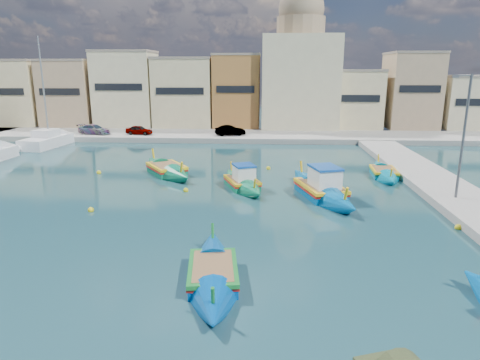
% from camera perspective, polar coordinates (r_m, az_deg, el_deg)
% --- Properties ---
extents(ground, '(160.00, 160.00, 0.00)m').
position_cam_1_polar(ground, '(22.64, -11.19, -7.07)').
color(ground, '#153E40').
rests_on(ground, ground).
extents(north_quay, '(80.00, 8.00, 0.60)m').
position_cam_1_polar(north_quay, '(53.23, -2.59, 5.90)').
color(north_quay, gray).
rests_on(north_quay, ground).
extents(north_townhouses, '(83.20, 7.87, 10.19)m').
position_cam_1_polar(north_townhouses, '(59.80, 4.62, 11.33)').
color(north_townhouses, beige).
rests_on(north_townhouses, ground).
extents(church_block, '(10.00, 10.00, 19.10)m').
position_cam_1_polar(church_block, '(60.50, 7.93, 14.51)').
color(church_block, beige).
rests_on(church_block, ground).
extents(quay_street_lamp, '(1.18, 0.16, 8.00)m').
position_cam_1_polar(quay_street_lamp, '(29.13, 27.55, 5.19)').
color(quay_street_lamp, '#595B60').
rests_on(quay_street_lamp, ground).
extents(parked_cars, '(20.72, 2.54, 1.19)m').
position_cam_1_polar(parked_cars, '(53.32, -12.32, 6.55)').
color(parked_cars, '#4C1919').
rests_on(parked_cars, north_quay).
extents(luzzu_turquoise_cabin, '(5.02, 10.56, 3.32)m').
position_cam_1_polar(luzzu_turquoise_cabin, '(29.12, 10.71, -1.34)').
color(luzzu_turquoise_cabin, '#005C9E').
rests_on(luzzu_turquoise_cabin, ground).
extents(luzzu_blue_cabin, '(4.47, 7.81, 2.71)m').
position_cam_1_polar(luzzu_blue_cabin, '(30.69, 0.30, -0.41)').
color(luzzu_blue_cabin, '#0B744C').
rests_on(luzzu_blue_cabin, ground).
extents(luzzu_cyan_mid, '(2.32, 7.61, 2.22)m').
position_cam_1_polar(luzzu_cyan_mid, '(35.83, 18.60, 0.84)').
color(luzzu_cyan_mid, '#007E9F').
rests_on(luzzu_cyan_mid, ground).
extents(luzzu_green, '(6.72, 8.45, 2.74)m').
position_cam_1_polar(luzzu_green, '(35.22, -9.74, 1.26)').
color(luzzu_green, '#0A704D').
rests_on(luzzu_green, ground).
extents(luzzu_blue_south, '(2.87, 8.36, 2.37)m').
position_cam_1_polar(luzzu_blue_south, '(17.57, -3.62, -12.50)').
color(luzzu_blue_south, '#004A9E').
rests_on(luzzu_blue_south, ground).
extents(yacht_north, '(3.62, 9.68, 12.62)m').
position_cam_1_polar(yacht_north, '(53.47, -23.17, 5.01)').
color(yacht_north, white).
rests_on(yacht_north, ground).
extents(mooring_buoys, '(24.25, 17.48, 0.36)m').
position_cam_1_polar(mooring_buoys, '(28.31, -3.88, -2.25)').
color(mooring_buoys, yellow).
rests_on(mooring_buoys, ground).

